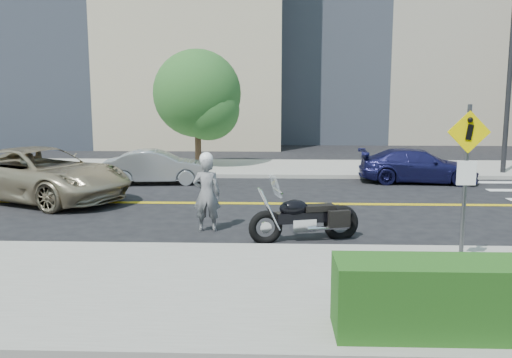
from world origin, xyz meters
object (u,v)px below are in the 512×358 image
Objects in this scene: motorcyclist at (207,192)px; suv at (40,174)px; pedestrian_sign at (466,170)px; parked_car_blue at (418,166)px; motorcycle at (305,207)px; parked_car_silver at (157,167)px.

motorcyclist is 6.76m from suv.
pedestrian_sign is 0.50× the size of suv.
parked_car_blue is (1.87, 10.51, -1.33)m from pedestrian_sign.
suv is (-8.07, 4.38, 0.07)m from motorcycle.
suv is at bearing 110.93° from parked_car_blue.
motorcyclist is at bearing 140.78° from parked_car_blue.
motorcycle is at bearing 142.37° from pedestrian_sign.
parked_car_silver is 9.81m from parked_car_blue.
pedestrian_sign is 12.75m from suv.
parked_car_blue is at bearing -93.55° from parked_car_silver.
parked_car_blue is (4.68, 8.34, -0.13)m from motorcycle.
motorcyclist is 0.45× the size of parked_car_blue.
pedestrian_sign is 0.69× the size of parked_car_blue.
motorcyclist is 0.32× the size of suv.
suv reaches higher than parked_car_silver.
motorcycle is 9.27m from parked_car_silver.
pedestrian_sign is 3.75m from motorcycle.
pedestrian_sign is 1.19× the size of motorcycle.
suv is 13.35m from parked_car_blue.
pedestrian_sign reaches higher than parked_car_blue.
pedestrian_sign is 12.75m from parked_car_silver.
parked_car_silver is 0.87× the size of parked_car_blue.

